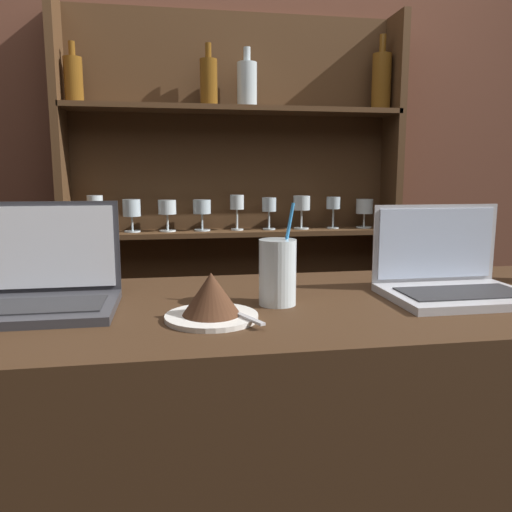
# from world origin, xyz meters

# --- Properties ---
(bar_counter) EXTENTS (1.85, 0.64, 1.03)m
(bar_counter) POSITION_xyz_m (0.00, 0.32, 0.51)
(bar_counter) COLOR #382314
(bar_counter) RESTS_ON ground_plane
(back_wall) EXTENTS (7.00, 0.06, 2.70)m
(back_wall) POSITION_xyz_m (0.00, 1.41, 1.35)
(back_wall) COLOR brown
(back_wall) RESTS_ON ground_plane
(back_shelf) EXTENTS (1.36, 0.18, 1.95)m
(back_shelf) POSITION_xyz_m (-0.00, 1.33, 1.03)
(back_shelf) COLOR #472D19
(back_shelf) RESTS_ON ground_plane
(laptop_near) EXTENTS (0.30, 0.24, 0.22)m
(laptop_near) POSITION_xyz_m (-0.53, 0.35, 1.08)
(laptop_near) COLOR #333338
(laptop_near) RESTS_ON bar_counter
(laptop_far) EXTENTS (0.32, 0.24, 0.21)m
(laptop_far) POSITION_xyz_m (0.38, 0.31, 1.07)
(laptop_far) COLOR #ADADB2
(laptop_far) RESTS_ON bar_counter
(cake_plate) EXTENTS (0.18, 0.18, 0.09)m
(cake_plate) POSITION_xyz_m (-0.19, 0.21, 1.07)
(cake_plate) COLOR silver
(cake_plate) RESTS_ON bar_counter
(water_glass) EXTENTS (0.08, 0.08, 0.22)m
(water_glass) POSITION_xyz_m (-0.04, 0.30, 1.10)
(water_glass) COLOR silver
(water_glass) RESTS_ON bar_counter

